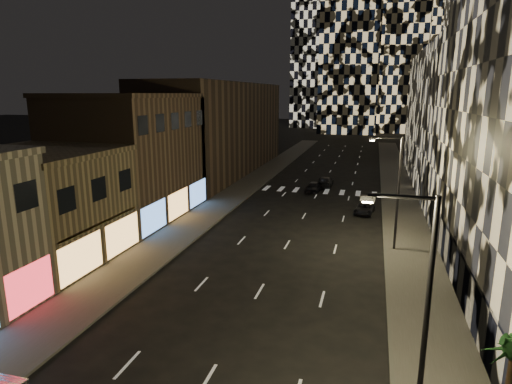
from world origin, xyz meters
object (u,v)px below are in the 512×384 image
Objects in this scene: car_dark_midlane at (313,187)px; streetlight_near at (420,303)px; car_dark_rightlane at (364,209)px; streetlight_far at (395,185)px; car_dark_oncoming at (325,182)px.

streetlight_near is at bearing -73.80° from car_dark_midlane.
car_dark_rightlane is (6.60, -8.85, -0.11)m from car_dark_midlane.
car_dark_midlane is 11.04m from car_dark_rightlane.
streetlight_far reaches higher than car_dark_oncoming.
car_dark_midlane is at bearing 114.92° from streetlight_far.
streetlight_near is 1.00× the size of streetlight_far.
car_dark_oncoming is (-7.85, 23.04, -4.69)m from streetlight_far.
streetlight_near and streetlight_far have the same top height.
streetlight_near is 2.38× the size of car_dark_midlane.
streetlight_far is (0.00, 20.00, 0.00)m from streetlight_near.
car_dark_oncoming is at bearing 120.83° from car_dark_rightlane.
car_dark_oncoming is (-7.85, 43.04, -4.69)m from streetlight_near.
streetlight_far is 11.75m from car_dark_rightlane.
streetlight_near reaches higher than car_dark_oncoming.
car_dark_rightlane is at bearing -49.95° from car_dark_midlane.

